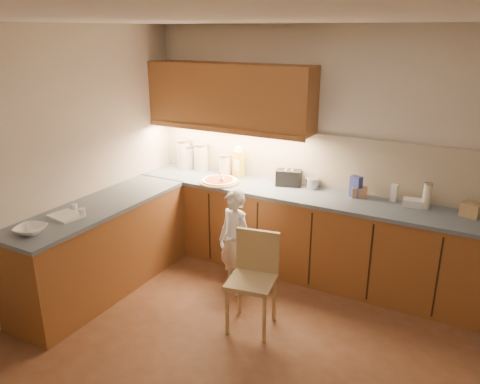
% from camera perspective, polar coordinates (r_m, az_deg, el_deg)
% --- Properties ---
extents(room, '(4.54, 4.50, 2.62)m').
position_cam_1_polar(room, '(3.11, 2.37, 3.09)').
color(room, brown).
rests_on(room, ground).
extents(l_counter, '(3.77, 2.62, 0.92)m').
position_cam_1_polar(l_counter, '(4.98, -0.98, -5.49)').
color(l_counter, brown).
rests_on(l_counter, ground).
extents(backsplash, '(3.75, 0.02, 0.58)m').
position_cam_1_polar(backsplash, '(5.14, 8.40, 3.99)').
color(backsplash, '#C2B597').
rests_on(backsplash, l_counter).
extents(upper_cabinets, '(1.95, 0.36, 0.73)m').
position_cam_1_polar(upper_cabinets, '(5.24, -1.32, 11.61)').
color(upper_cabinets, brown).
rests_on(upper_cabinets, ground).
extents(pizza_on_board, '(0.45, 0.45, 0.18)m').
position_cam_1_polar(pizza_on_board, '(5.23, -2.53, 1.36)').
color(pizza_on_board, tan).
rests_on(pizza_on_board, l_counter).
extents(child, '(0.45, 0.37, 1.08)m').
position_cam_1_polar(child, '(4.67, -0.70, -6.15)').
color(child, white).
rests_on(child, ground).
extents(wooden_chair, '(0.45, 0.45, 0.88)m').
position_cam_1_polar(wooden_chair, '(4.18, 1.71, -9.86)').
color(wooden_chair, tan).
rests_on(wooden_chair, ground).
extents(mixing_bowl, '(0.31, 0.31, 0.06)m').
position_cam_1_polar(mixing_bowl, '(4.31, -24.16, -4.22)').
color(mixing_bowl, white).
rests_on(mixing_bowl, l_counter).
extents(canister_a, '(0.18, 0.18, 0.36)m').
position_cam_1_polar(canister_a, '(5.78, -6.91, 4.63)').
color(canister_a, beige).
rests_on(canister_a, l_counter).
extents(canister_b, '(0.16, 0.16, 0.28)m').
position_cam_1_polar(canister_b, '(5.79, -6.38, 4.30)').
color(canister_b, beige).
rests_on(canister_b, l_counter).
extents(canister_c, '(0.18, 0.18, 0.33)m').
position_cam_1_polar(canister_c, '(5.67, -4.78, 4.29)').
color(canister_c, beige).
rests_on(canister_c, l_counter).
extents(canister_d, '(0.15, 0.15, 0.24)m').
position_cam_1_polar(canister_d, '(5.49, -1.84, 3.36)').
color(canister_d, white).
rests_on(canister_d, l_counter).
extents(oil_jug, '(0.14, 0.12, 0.36)m').
position_cam_1_polar(oil_jug, '(5.41, -0.21, 3.57)').
color(oil_jug, gold).
rests_on(oil_jug, l_counter).
extents(toaster, '(0.30, 0.22, 0.18)m').
position_cam_1_polar(toaster, '(5.14, 5.95, 1.74)').
color(toaster, black).
rests_on(toaster, l_counter).
extents(steel_pot, '(0.15, 0.15, 0.11)m').
position_cam_1_polar(steel_pot, '(5.08, 8.79, 1.08)').
color(steel_pot, '#B1B1B6').
rests_on(steel_pot, l_counter).
extents(blue_box, '(0.13, 0.11, 0.22)m').
position_cam_1_polar(blue_box, '(4.90, 13.95, 0.65)').
color(blue_box, navy).
rests_on(blue_box, l_counter).
extents(card_box_a, '(0.17, 0.14, 0.11)m').
position_cam_1_polar(card_box_a, '(4.91, 14.37, -0.01)').
color(card_box_a, tan).
rests_on(card_box_a, l_counter).
extents(white_bottle, '(0.06, 0.06, 0.17)m').
position_cam_1_polar(white_bottle, '(4.89, 18.28, -0.09)').
color(white_bottle, white).
rests_on(white_bottle, l_counter).
extents(flat_pack, '(0.20, 0.15, 0.07)m').
position_cam_1_polar(flat_pack, '(4.81, 20.28, -1.24)').
color(flat_pack, silver).
rests_on(flat_pack, l_counter).
extents(tall_jar, '(0.08, 0.08, 0.26)m').
position_cam_1_polar(tall_jar, '(4.77, 21.83, -0.43)').
color(tall_jar, white).
rests_on(tall_jar, l_counter).
extents(card_box_b, '(0.20, 0.18, 0.13)m').
position_cam_1_polar(card_box_b, '(4.76, 26.36, -1.95)').
color(card_box_b, '#9D8054').
rests_on(card_box_b, l_counter).
extents(dough_cloth, '(0.32, 0.27, 0.02)m').
position_cam_1_polar(dough_cloth, '(4.56, -20.47, -2.75)').
color(dough_cloth, white).
rests_on(dough_cloth, l_counter).
extents(spice_jar_a, '(0.07, 0.07, 0.07)m').
position_cam_1_polar(spice_jar_a, '(4.66, -19.56, -1.80)').
color(spice_jar_a, silver).
rests_on(spice_jar_a, l_counter).
extents(spice_jar_b, '(0.07, 0.07, 0.08)m').
position_cam_1_polar(spice_jar_b, '(4.51, -18.66, -2.37)').
color(spice_jar_b, white).
rests_on(spice_jar_b, l_counter).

